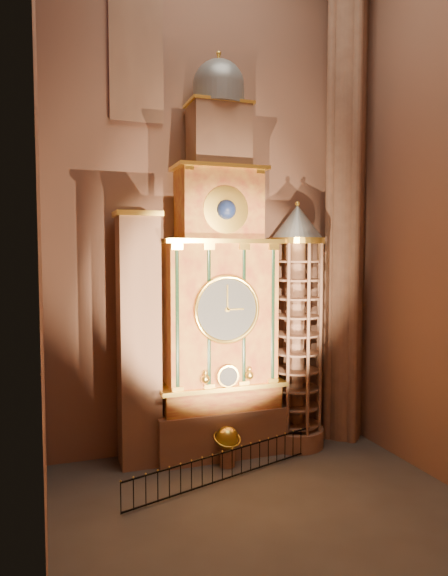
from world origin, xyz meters
name	(u,v)px	position (x,y,z in m)	size (l,w,h in m)	color
floor	(266,507)	(0.00, 0.00, 0.00)	(14.00, 14.00, 0.00)	#383330
wall_back	(211,197)	(0.00, 6.00, 11.00)	(22.00, 22.00, 0.00)	#885E49
wall_left	(38,166)	(-7.00, 0.00, 11.00)	(22.00, 22.00, 0.00)	#885E49
wall_right	(442,187)	(7.00, 0.00, 11.00)	(22.00, 22.00, 0.00)	#885E49
astronomical_clock	(219,298)	(0.00, 4.96, 6.68)	(5.60, 2.41, 16.70)	#8C634C
portrait_tower	(139,338)	(-3.40, 4.98, 5.15)	(1.80, 1.60, 10.20)	#8C634C
stair_turret	(296,328)	(3.50, 4.70, 5.27)	(2.50, 2.50, 10.80)	#8C634C
gothic_pier	(346,199)	(6.10, 5.00, 11.00)	(2.04, 2.04, 22.00)	#8C634C
stained_glass_window	(136,56)	(-3.20, 5.92, 16.50)	(2.20, 0.14, 5.20)	#391B7D
celestial_globe	(227,442)	(-0.13, 3.57, 0.97)	(1.23, 1.18, 1.62)	#8C634C
iron_railing	(227,465)	(-0.57, 2.34, 0.59)	(8.34, 2.68, 1.08)	black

